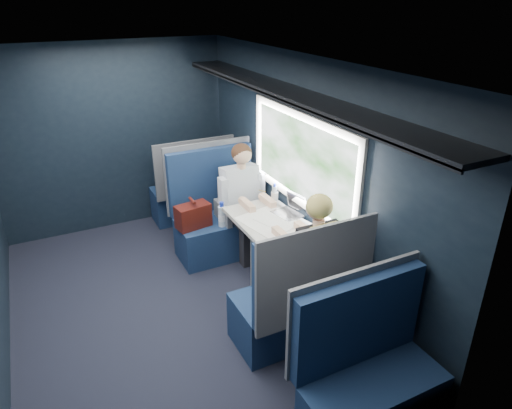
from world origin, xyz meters
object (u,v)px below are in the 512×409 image
seat_bay_near (217,218)px  man (244,196)px  laptop (292,208)px  table (268,228)px  bottle_small (275,193)px  seat_bay_far (297,303)px  seat_row_back (367,378)px  woman (313,254)px  cup (275,196)px  seat_row_front (192,191)px

seat_bay_near → man: size_ratio=0.95×
seat_bay_near → laptop: bearing=-59.1°
table → bottle_small: bottle_small is taller
seat_bay_far → man: (0.25, 1.57, 0.30)m
seat_bay_far → seat_row_back: bearing=-90.0°
seat_bay_near → laptop: 1.04m
seat_row_back → woman: size_ratio=0.88×
man → laptop: (0.23, -0.66, 0.08)m
woman → laptop: woman is taller
seat_row_back → bottle_small: size_ratio=5.97×
man → bottle_small: size_ratio=6.81×
table → seat_bay_far: bearing=-101.8°
seat_bay_near → man: bearing=-32.1°
seat_bay_near → seat_row_back: (0.02, -2.66, -0.01)m
seat_bay_far → man: size_ratio=0.95×
seat_bay_near → seat_bay_far: same height
woman → man: bearing=90.0°
woman → cup: size_ratio=13.78×
seat_row_back → table: bearing=84.2°
table → laptop: (0.29, 0.04, 0.14)m
seat_row_front → laptop: seat_row_front is taller
table → woman: 0.71m
seat_bay_far → woman: (0.25, 0.17, 0.31)m
table → seat_bay_near: seat_bay_near is taller
seat_row_back → bottle_small: seat_row_back is taller
seat_row_front → laptop: bearing=-74.8°
table → man: size_ratio=0.76×
seat_bay_near → cup: 0.77m
table → seat_bay_near: size_ratio=0.79×
seat_bay_far → man: bearing=81.0°
seat_row_back → cup: 2.29m
seat_row_front → woman: bearing=-84.3°
seat_row_front → seat_bay_far: bearing=-90.0°
man → bottle_small: man is taller
table → man: bearing=84.5°
laptop → seat_bay_far: bearing=-117.5°
seat_row_front → bottle_small: (0.48, -1.38, 0.42)m
seat_bay_near → seat_row_back: 2.66m
seat_row_front → seat_row_back: same height
seat_row_back → laptop: bearing=75.5°
seat_bay_near → bottle_small: size_ratio=6.49×
table → seat_bay_near: (-0.20, 0.87, -0.24)m
seat_row_front → cup: seat_row_front is taller
seat_row_front → woman: woman is taller
woman → seat_row_front: bearing=95.7°
cup → seat_row_front: bearing=109.1°
seat_row_front → cup: size_ratio=12.09×
seat_bay_far → seat_row_back: seat_bay_far is taller
table → cup: bearing=54.1°
laptop → bottle_small: 0.38m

